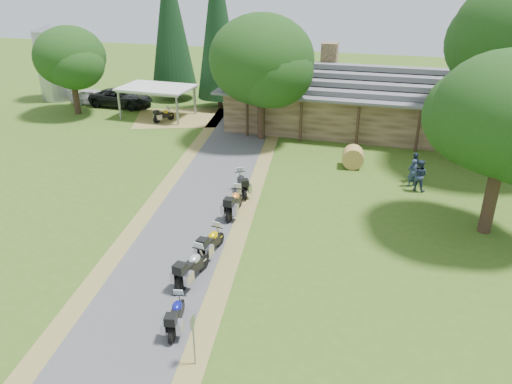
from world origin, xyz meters
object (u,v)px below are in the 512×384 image
(car_dark_suv, at_px, (121,93))
(motorcycle_row_c, at_px, (211,241))
(motorcycle_row_d, at_px, (234,202))
(lodge, at_px, (365,97))
(motorcycle_row_b, at_px, (192,266))
(motorcycle_row_e, at_px, (242,183))
(car_white_sedan, at_px, (93,95))
(motorcycle_carport_a, at_px, (164,114))
(carport, at_px, (158,102))
(silo, at_px, (55,62))
(hay_bale, at_px, (353,157))
(motorcycle_row_a, at_px, (176,314))

(car_dark_suv, bearing_deg, motorcycle_row_c, -139.97)
(motorcycle_row_d, bearing_deg, lodge, -17.22)
(motorcycle_row_b, xyz_separation_m, motorcycle_row_d, (-0.23, 6.06, 0.01))
(motorcycle_row_e, bearing_deg, car_white_sedan, 23.68)
(lodge, bearing_deg, motorcycle_row_c, -102.78)
(motorcycle_row_c, bearing_deg, motorcycle_row_d, 11.09)
(motorcycle_carport_a, bearing_deg, carport, 69.17)
(car_dark_suv, distance_m, motorcycle_carport_a, 6.63)
(silo, bearing_deg, car_white_sedan, -12.84)
(motorcycle_row_b, height_order, motorcycle_row_e, motorcycle_row_b)
(carport, xyz_separation_m, car_dark_suv, (-4.61, 2.08, -0.09))
(carport, distance_m, motorcycle_row_c, 22.73)
(carport, relative_size, motorcycle_row_b, 2.78)
(car_white_sedan, bearing_deg, car_dark_suv, -99.88)
(motorcycle_row_c, bearing_deg, car_white_sedan, 49.86)
(carport, height_order, motorcycle_row_e, carport)
(motorcycle_row_b, relative_size, motorcycle_row_e, 1.07)
(motorcycle_row_d, distance_m, hay_bale, 9.76)
(motorcycle_row_e, bearing_deg, carport, 13.64)
(lodge, height_order, motorcycle_row_c, lodge)
(motorcycle_row_b, bearing_deg, motorcycle_row_d, 11.16)
(carport, relative_size, motorcycle_row_e, 2.97)
(car_white_sedan, distance_m, motorcycle_row_a, 33.09)
(motorcycle_row_b, relative_size, motorcycle_row_c, 1.08)
(carport, height_order, car_dark_suv, carport)
(lodge, height_order, car_dark_suv, lodge)
(motorcycle_row_e, bearing_deg, car_dark_suv, 19.07)
(lodge, relative_size, car_white_sedan, 4.10)
(carport, distance_m, motorcycle_row_d, 19.36)
(carport, relative_size, motorcycle_row_a, 3.22)
(car_white_sedan, height_order, motorcycle_row_c, car_white_sedan)
(motorcycle_row_a, xyz_separation_m, motorcycle_row_c, (-0.57, 4.95, 0.04))
(carport, height_order, motorcycle_row_a, carport)
(car_dark_suv, distance_m, motorcycle_row_a, 31.44)
(motorcycle_row_d, bearing_deg, silo, 51.04)
(motorcycle_row_a, xyz_separation_m, motorcycle_row_d, (-0.81, 8.88, 0.11))
(car_white_sedan, distance_m, motorcycle_row_c, 28.92)
(motorcycle_row_a, bearing_deg, motorcycle_row_c, -4.84)
(car_white_sedan, distance_m, motorcycle_row_d, 25.97)
(silo, xyz_separation_m, carport, (11.70, -3.06, -2.13))
(carport, height_order, motorcycle_row_b, carport)
(car_white_sedan, relative_size, car_dark_suv, 0.85)
(motorcycle_row_e, bearing_deg, lodge, -48.30)
(motorcycle_row_d, height_order, motorcycle_carport_a, motorcycle_row_d)
(carport, distance_m, motorcycle_row_e, 17.19)
(carport, height_order, motorcycle_carport_a, carport)
(car_white_sedan, distance_m, hay_bale, 26.00)
(lodge, height_order, motorcycle_row_a, lodge)
(carport, distance_m, hay_bale, 18.30)
(motorcycle_row_a, distance_m, motorcycle_row_d, 8.92)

